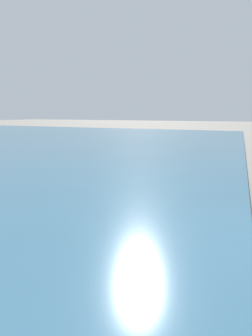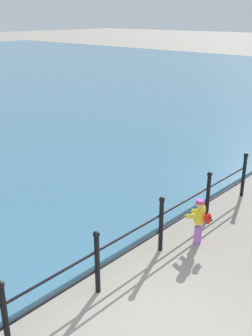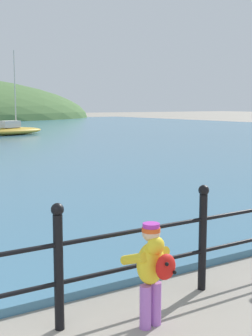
% 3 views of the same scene
% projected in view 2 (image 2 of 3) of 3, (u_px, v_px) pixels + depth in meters
% --- Properties ---
extents(iron_railing, '(10.71, 0.12, 1.21)m').
position_uv_depth(iron_railing, '(97.00, 260.00, 6.65)').
color(iron_railing, black).
rests_on(iron_railing, ground).
extents(child_in_coat, '(0.41, 0.55, 1.00)m').
position_uv_depth(child_in_coat, '(200.00, 218.00, 8.11)').
color(child_in_coat, '#AD66C6').
rests_on(child_in_coat, ground).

